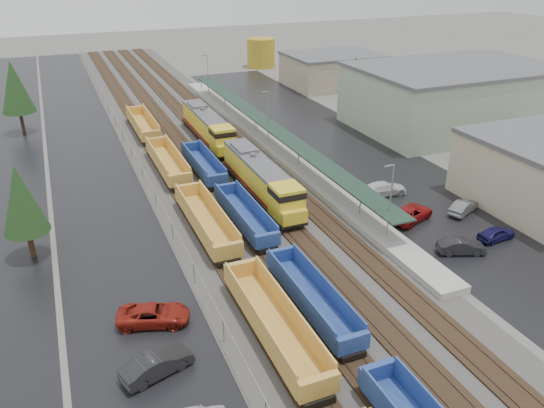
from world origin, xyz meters
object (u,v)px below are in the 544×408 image
(locomotive_lead, at_px, (262,180))
(locomotive_trail, at_px, (208,127))
(parked_car_east_c, at_px, (384,189))
(parked_car_east_d, at_px, (496,234))
(parked_car_west_b, at_px, (157,364))
(well_string_yellow, at_px, (206,221))
(storage_tank, at_px, (261,53))
(parked_car_east_e, at_px, (463,207))
(well_string_blue, at_px, (312,298))
(parked_car_east_b, at_px, (411,213))
(parked_car_east_a, at_px, (461,247))
(parked_car_west_c, at_px, (154,315))

(locomotive_lead, bearing_deg, locomotive_trail, 90.00)
(parked_car_east_c, height_order, parked_car_east_d, parked_car_east_c)
(locomotive_trail, relative_size, parked_car_east_c, 3.63)
(parked_car_west_b, xyz_separation_m, parked_car_east_c, (29.83, 18.52, -0.03))
(well_string_yellow, relative_size, storage_tank, 12.66)
(storage_tank, height_order, parked_car_east_e, storage_tank)
(well_string_blue, height_order, storage_tank, storage_tank)
(well_string_yellow, xyz_separation_m, parked_car_east_b, (20.32, -5.66, -0.44))
(parked_car_east_e, bearing_deg, storage_tank, -30.85)
(locomotive_trail, relative_size, well_string_yellow, 0.23)
(parked_car_east_e, bearing_deg, parked_car_east_c, 10.78)
(storage_tank, xyz_separation_m, parked_car_east_d, (-10.07, -87.59, -2.65))
(parked_car_west_b, distance_m, parked_car_east_d, 34.42)
(storage_tank, relative_size, parked_car_east_e, 1.56)
(locomotive_trail, bearing_deg, parked_car_east_c, -62.37)
(parked_car_east_b, height_order, parked_car_east_c, parked_car_east_b)
(well_string_yellow, relative_size, parked_car_east_c, 15.82)
(locomotive_lead, distance_m, well_string_yellow, 9.61)
(parked_car_west_b, relative_size, parked_car_east_b, 0.87)
(locomotive_trail, distance_m, parked_car_west_b, 46.98)
(well_string_yellow, xyz_separation_m, well_string_blue, (4.00, -15.44, -0.09))
(locomotive_lead, height_order, parked_car_east_d, locomotive_lead)
(parked_car_west_b, bearing_deg, well_string_blue, -97.06)
(well_string_blue, xyz_separation_m, parked_car_east_a, (16.60, 2.37, -0.40))
(locomotive_lead, xyz_separation_m, parked_car_west_c, (-15.67, -17.53, -1.59))
(parked_car_west_c, xyz_separation_m, parked_car_east_c, (28.99, 13.09, 0.02))
(well_string_blue, relative_size, parked_car_east_c, 13.92)
(well_string_blue, distance_m, parked_car_east_e, 24.18)
(locomotive_trail, relative_size, parked_car_west_c, 3.58)
(well_string_yellow, height_order, parked_car_east_b, well_string_yellow)
(well_string_yellow, distance_m, parked_car_west_c, 14.52)
(parked_car_east_b, distance_m, parked_car_east_e, 6.19)
(parked_car_east_d, bearing_deg, parked_car_east_e, -13.86)
(locomotive_trail, xyz_separation_m, parked_car_east_c, (13.31, -25.44, -1.57))
(locomotive_lead, relative_size, parked_car_east_a, 4.41)
(well_string_yellow, distance_m, parked_car_east_b, 21.10)
(parked_car_east_b, xyz_separation_m, parked_car_east_e, (6.14, -0.84, -0.08))
(parked_car_west_c, height_order, parked_car_east_a, parked_car_west_c)
(parked_car_west_b, relative_size, parked_car_east_d, 1.23)
(parked_car_west_b, height_order, parked_car_west_c, parked_car_west_b)
(locomotive_trail, distance_m, storage_tank, 56.26)
(parked_car_east_a, bearing_deg, parked_car_east_c, 17.85)
(locomotive_trail, xyz_separation_m, parked_car_east_b, (12.32, -31.87, -1.56))
(parked_car_west_c, bearing_deg, parked_car_west_b, -171.20)
(locomotive_trail, relative_size, well_string_blue, 0.26)
(parked_car_east_d, xyz_separation_m, parked_car_east_e, (0.98, 5.84, 0.03))
(well_string_yellow, bearing_deg, parked_car_east_b, -15.56)
(well_string_blue, xyz_separation_m, parked_car_west_b, (-12.52, -2.30, -0.32))
(parked_car_east_c, relative_size, parked_car_east_e, 1.25)
(parked_car_west_c, bearing_deg, parked_car_east_a, -73.88)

